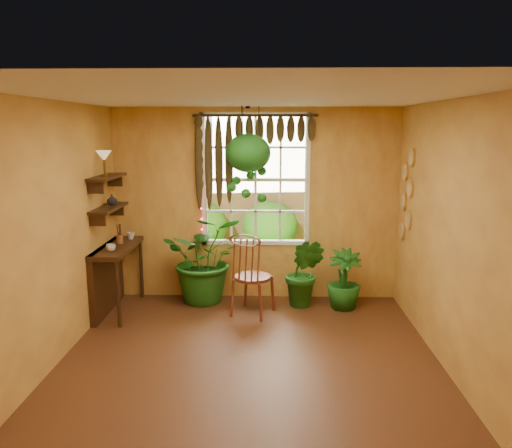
{
  "coord_description": "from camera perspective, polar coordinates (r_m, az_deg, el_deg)",
  "views": [
    {
      "loc": [
        0.22,
        -4.7,
        2.42
      ],
      "look_at": [
        0.04,
        1.15,
        1.29
      ],
      "focal_mm": 35.0,
      "sensor_mm": 36.0,
      "label": 1
    }
  ],
  "objects": [
    {
      "name": "wall_left",
      "position": [
        5.31,
        -23.02,
        -1.57
      ],
      "size": [
        0.0,
        4.5,
        4.5
      ],
      "primitive_type": "plane",
      "rotation": [
        1.57,
        0.0,
        1.57
      ],
      "color": "#E7B44E",
      "rests_on": "floor"
    },
    {
      "name": "valance_vine",
      "position": [
        6.87,
        -0.8,
        9.77
      ],
      "size": [
        1.7,
        0.12,
        1.1
      ],
      "color": "#361A0E",
      "rests_on": "window"
    },
    {
      "name": "window",
      "position": [
        7.02,
        -0.05,
        5.08
      ],
      "size": [
        1.52,
        0.1,
        1.86
      ],
      "color": "white",
      "rests_on": "wall_back"
    },
    {
      "name": "counter_ledge",
      "position": [
        6.91,
        -16.34,
        -5.18
      ],
      "size": [
        0.4,
        1.2,
        0.9
      ],
      "color": "#361A0E",
      "rests_on": "floor"
    },
    {
      "name": "brush_jar",
      "position": [
        6.89,
        -15.34,
        -1.08
      ],
      "size": [
        0.09,
        0.09,
        0.33
      ],
      "color": "brown",
      "rests_on": "counter_ledge"
    },
    {
      "name": "wall_back",
      "position": [
        7.04,
        -0.06,
        2.22
      ],
      "size": [
        4.0,
        0.0,
        4.0
      ],
      "primitive_type": "plane",
      "rotation": [
        1.57,
        0.0,
        0.0
      ],
      "color": "#E7B44E",
      "rests_on": "floor"
    },
    {
      "name": "tiffany_lamp",
      "position": [
        6.52,
        -16.98,
        7.28
      ],
      "size": [
        0.19,
        0.19,
        0.32
      ],
      "color": "brown",
      "rests_on": "shelf_upper"
    },
    {
      "name": "hanging_basket",
      "position": [
        6.7,
        -0.92,
        7.3
      ],
      "size": [
        0.6,
        0.6,
        1.28
      ],
      "color": "black",
      "rests_on": "ceiling"
    },
    {
      "name": "windsor_chair",
      "position": [
        6.55,
        -0.51,
        -7.27
      ],
      "size": [
        0.63,
        0.64,
        1.28
      ],
      "rotation": [
        0.0,
        0.0,
        -0.4
      ],
      "color": "maroon",
      "rests_on": "floor"
    },
    {
      "name": "string_lights",
      "position": [
        6.99,
        -6.34,
        5.4
      ],
      "size": [
        0.03,
        0.03,
        1.54
      ],
      "primitive_type": null,
      "color": "#FF2633",
      "rests_on": "window"
    },
    {
      "name": "backyard",
      "position": [
        11.63,
        1.84,
        5.37
      ],
      "size": [
        14.0,
        10.0,
        12.0
      ],
      "color": "#1B5317",
      "rests_on": "ground"
    },
    {
      "name": "ceiling",
      "position": [
        4.71,
        -0.95,
        14.35
      ],
      "size": [
        4.5,
        4.5,
        0.0
      ],
      "primitive_type": "plane",
      "rotation": [
        3.14,
        0.0,
        0.0
      ],
      "color": "white",
      "rests_on": "wall_back"
    },
    {
      "name": "wall_plates",
      "position": [
        6.78,
        16.8,
        3.12
      ],
      "size": [
        0.04,
        0.32,
        1.1
      ],
      "primitive_type": null,
      "color": "#FFF3D0",
      "rests_on": "wall_right"
    },
    {
      "name": "potted_plant_right",
      "position": [
        6.87,
        10.01,
        -6.25
      ],
      "size": [
        0.46,
        0.46,
        0.81
      ],
      "primitive_type": "imported",
      "rotation": [
        0.0,
        0.0,
        -0.0
      ],
      "color": "#165417",
      "rests_on": "floor"
    },
    {
      "name": "shelf_upper",
      "position": [
        6.67,
        -16.64,
        5.17
      ],
      "size": [
        0.25,
        0.9,
        0.04
      ],
      "primitive_type": "cube",
      "color": "#361A0E",
      "rests_on": "wall_left"
    },
    {
      "name": "cup_b",
      "position": [
        7.11,
        -14.13,
        -1.32
      ],
      "size": [
        0.12,
        0.12,
        0.1
      ],
      "primitive_type": "imported",
      "rotation": [
        0.0,
        0.0,
        0.21
      ],
      "color": "beige",
      "rests_on": "counter_ledge"
    },
    {
      "name": "potted_plant_mid",
      "position": [
        6.85,
        5.54,
        -5.55
      ],
      "size": [
        0.64,
        0.58,
        0.96
      ],
      "primitive_type": "imported",
      "rotation": [
        0.0,
        0.0,
        -0.35
      ],
      "color": "#165417",
      "rests_on": "floor"
    },
    {
      "name": "cup_a",
      "position": [
        6.49,
        -16.26,
        -2.62
      ],
      "size": [
        0.13,
        0.13,
        0.09
      ],
      "primitive_type": "imported",
      "rotation": [
        0.0,
        0.0,
        0.16
      ],
      "color": "silver",
      "rests_on": "counter_ledge"
    },
    {
      "name": "shelf_lower",
      "position": [
        6.72,
        -16.45,
        1.78
      ],
      "size": [
        0.25,
        0.9,
        0.04
      ],
      "primitive_type": "cube",
      "color": "#361A0E",
      "rests_on": "wall_left"
    },
    {
      "name": "floor",
      "position": [
        5.29,
        -0.86,
        -16.26
      ],
      "size": [
        4.5,
        4.5,
        0.0
      ],
      "primitive_type": "plane",
      "color": "#542718",
      "rests_on": "ground"
    },
    {
      "name": "wall_right",
      "position": [
        5.14,
        21.99,
        -1.88
      ],
      "size": [
        0.0,
        4.5,
        4.5
      ],
      "primitive_type": "plane",
      "rotation": [
        1.57,
        0.0,
        -1.57
      ],
      "color": "#E7B44E",
      "rests_on": "floor"
    },
    {
      "name": "shelf_vase",
      "position": [
        6.82,
        -16.14,
        2.68
      ],
      "size": [
        0.17,
        0.17,
        0.14
      ],
      "primitive_type": "imported",
      "rotation": [
        0.0,
        0.0,
        -0.31
      ],
      "color": "#B2AD99",
      "rests_on": "shelf_lower"
    },
    {
      "name": "potted_plant_left",
      "position": [
        7.02,
        -5.73,
        -3.89
      ],
      "size": [
        1.23,
        1.1,
        1.25
      ],
      "primitive_type": "imported",
      "rotation": [
        0.0,
        0.0,
        0.11
      ],
      "color": "#165417",
      "rests_on": "floor"
    }
  ]
}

